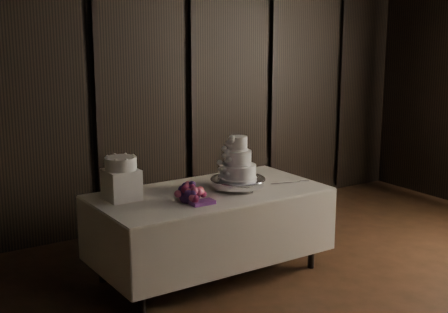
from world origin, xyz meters
TOP-DOWN VIEW (x-y plane):
  - display_table at (-0.71, 1.98)m, footprint 2.00×1.07m
  - cake_stand at (-0.45, 1.92)m, footprint 0.56×0.56m
  - wedding_cake at (-0.48, 1.90)m, footprint 0.34×0.31m
  - bouquet at (-1.01, 1.80)m, footprint 0.31×0.41m
  - box_pedestal at (-1.44, 2.17)m, footprint 0.27×0.27m
  - small_cake at (-1.44, 2.17)m, footprint 0.30×0.30m
  - cake_knife at (-0.00, 1.83)m, footprint 0.36×0.13m

SIDE VIEW (x-z plane):
  - display_table at x=-0.71m, z-range 0.04..0.80m
  - cake_knife at x=0.00m, z-range 0.76..0.77m
  - cake_stand at x=-0.45m, z-range 0.76..0.85m
  - bouquet at x=-1.01m, z-range 0.73..0.93m
  - box_pedestal at x=-1.44m, z-range 0.76..1.01m
  - wedding_cake at x=-0.48m, z-range 0.81..1.19m
  - small_cake at x=-1.44m, z-range 1.01..1.11m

